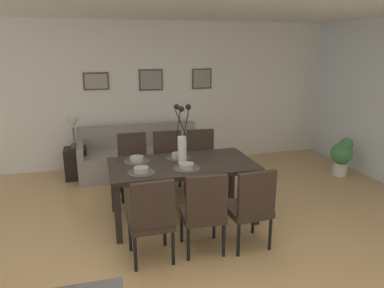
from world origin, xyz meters
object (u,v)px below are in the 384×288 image
at_px(table_lamp, 73,126).
at_px(framed_picture_left, 96,81).
at_px(bowl_far_left, 187,165).
at_px(side_table, 76,163).
at_px(dining_chair_near_left, 151,216).
at_px(potted_plant, 342,155).
at_px(dining_chair_far_right, 169,159).
at_px(dining_chair_mid_left, 251,205).
at_px(dining_chair_far_left, 204,209).
at_px(dining_table, 182,169).
at_px(framed_picture_right, 202,79).
at_px(bowl_near_right, 137,158).
at_px(framed_picture_center, 151,80).
at_px(sofa, 141,157).
at_px(bowl_far_right, 178,155).
at_px(bowl_near_left, 141,169).
at_px(dining_chair_near_right, 133,162).
at_px(centerpiece_vase, 182,141).
at_px(dining_chair_mid_right, 202,157).

xyz_separation_m(table_lamp, framed_picture_left, (0.42, 0.47, 0.67)).
bearing_deg(bowl_far_left, side_table, 123.50).
height_order(dining_chair_near_left, potted_plant, dining_chair_near_left).
xyz_separation_m(dining_chair_near_left, bowl_far_left, (0.54, 0.67, 0.27)).
xyz_separation_m(dining_chair_far_right, dining_chair_mid_left, (0.52, -1.80, 0.00)).
height_order(dining_chair_far_left, potted_plant, dining_chair_far_left).
bearing_deg(dining_table, potted_plant, 14.92).
bearing_deg(dining_chair_near_left, potted_plant, 25.49).
distance_m(dining_chair_near_left, framed_picture_right, 3.70).
xyz_separation_m(dining_chair_mid_left, bowl_near_right, (-1.07, 1.12, 0.27)).
bearing_deg(side_table, framed_picture_center, 18.85).
bearing_deg(sofa, bowl_far_right, -79.91).
height_order(dining_chair_far_right, dining_chair_mid_left, same).
bearing_deg(dining_chair_far_left, side_table, 117.08).
height_order(bowl_near_left, bowl_far_right, same).
distance_m(bowl_far_right, framed_picture_center, 2.26).
relative_size(dining_chair_near_right, potted_plant, 1.37).
height_order(dining_chair_near_right, bowl_near_right, dining_chair_near_right).
xyz_separation_m(framed_picture_center, potted_plant, (3.00, -1.54, -1.19)).
bearing_deg(bowl_far_right, dining_chair_mid_left, -64.50).
bearing_deg(framed_picture_center, bowl_far_left, -90.00).
bearing_deg(potted_plant, centerpiece_vase, -165.10).
distance_m(dining_chair_near_left, framed_picture_center, 3.43).
relative_size(dining_chair_near_left, dining_chair_mid_right, 1.00).
relative_size(bowl_near_right, bowl_far_left, 1.00).
bearing_deg(table_lamp, bowl_far_right, -50.13).
bearing_deg(side_table, framed_picture_left, 48.26).
relative_size(dining_chair_near_right, dining_chair_far_left, 1.00).
bearing_deg(dining_chair_far_right, sofa, 107.68).
relative_size(table_lamp, framed_picture_center, 1.19).
xyz_separation_m(bowl_near_right, framed_picture_center, (0.54, 2.12, 0.79)).
relative_size(dining_chair_near_right, bowl_far_left, 5.41).
xyz_separation_m(side_table, framed_picture_left, (0.42, 0.47, 1.31)).
bearing_deg(bowl_near_left, dining_chair_mid_left, -32.54).
distance_m(dining_chair_mid_right, framed_picture_left, 2.34).
distance_m(dining_chair_mid_left, potted_plant, 3.00).
xyz_separation_m(dining_table, centerpiece_vase, (0.00, 0.00, 0.36)).
distance_m(bowl_near_left, bowl_near_right, 0.43).
bearing_deg(dining_table, dining_chair_far_left, -88.79).
height_order(dining_chair_far_right, centerpiece_vase, centerpiece_vase).
relative_size(dining_chair_near_left, dining_chair_far_left, 1.00).
height_order(bowl_near_right, bowl_far_right, same).
relative_size(dining_chair_far_left, side_table, 1.77).
relative_size(framed_picture_right, potted_plant, 0.56).
bearing_deg(bowl_near_left, framed_picture_left, 99.30).
bearing_deg(sofa, dining_chair_far_right, -72.32).
bearing_deg(dining_chair_far_right, centerpiece_vase, -90.75).
distance_m(dining_chair_mid_right, sofa, 1.30).
height_order(dining_chair_near_left, dining_chair_near_right, same).
distance_m(dining_chair_far_right, dining_chair_mid_right, 0.50).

